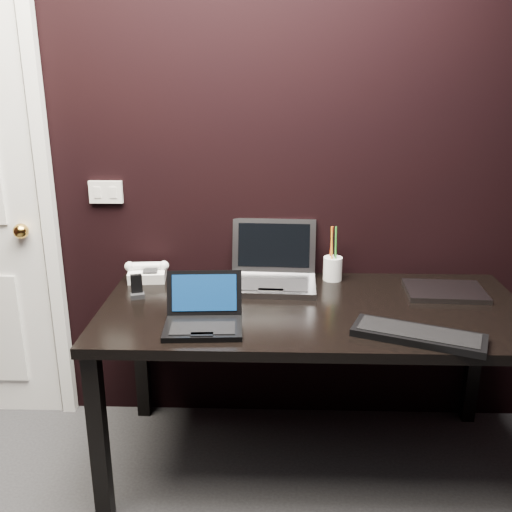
{
  "coord_description": "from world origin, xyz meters",
  "views": [
    {
      "loc": [
        0.13,
        -0.72,
        1.63
      ],
      "look_at": [
        0.07,
        1.35,
        0.97
      ],
      "focal_mm": 40.0,
      "sensor_mm": 36.0,
      "label": 1
    }
  ],
  "objects_px": {
    "desk_phone": "(147,272)",
    "pen_cup": "(333,267)",
    "ext_keyboard": "(418,335)",
    "closed_laptop": "(445,291)",
    "mobile_phone": "(137,289)",
    "silver_laptop": "(272,274)",
    "netbook": "(204,317)",
    "desk": "(313,324)"
  },
  "relations": [
    {
      "from": "ext_keyboard",
      "to": "desk_phone",
      "type": "distance_m",
      "value": 1.22
    },
    {
      "from": "desk_phone",
      "to": "pen_cup",
      "type": "height_order",
      "value": "pen_cup"
    },
    {
      "from": "silver_laptop",
      "to": "pen_cup",
      "type": "height_order",
      "value": "silver_laptop"
    },
    {
      "from": "netbook",
      "to": "pen_cup",
      "type": "relative_size",
      "value": 1.2
    },
    {
      "from": "silver_laptop",
      "to": "desk",
      "type": "bearing_deg",
      "value": -55.68
    },
    {
      "from": "netbook",
      "to": "mobile_phone",
      "type": "distance_m",
      "value": 0.42
    },
    {
      "from": "desk",
      "to": "mobile_phone",
      "type": "xyz_separation_m",
      "value": [
        -0.73,
        0.07,
        0.11
      ]
    },
    {
      "from": "closed_laptop",
      "to": "mobile_phone",
      "type": "bearing_deg",
      "value": -176.5
    },
    {
      "from": "ext_keyboard",
      "to": "closed_laptop",
      "type": "distance_m",
      "value": 0.48
    },
    {
      "from": "silver_laptop",
      "to": "ext_keyboard",
      "type": "distance_m",
      "value": 0.74
    },
    {
      "from": "desk",
      "to": "silver_laptop",
      "type": "bearing_deg",
      "value": 124.32
    },
    {
      "from": "desk_phone",
      "to": "pen_cup",
      "type": "distance_m",
      "value": 0.83
    },
    {
      "from": "desk",
      "to": "closed_laptop",
      "type": "height_order",
      "value": "closed_laptop"
    },
    {
      "from": "closed_laptop",
      "to": "pen_cup",
      "type": "bearing_deg",
      "value": 161.03
    },
    {
      "from": "desk",
      "to": "desk_phone",
      "type": "height_order",
      "value": "desk_phone"
    },
    {
      "from": "netbook",
      "to": "closed_laptop",
      "type": "xyz_separation_m",
      "value": [
        0.98,
        0.36,
        -0.03
      ]
    },
    {
      "from": "netbook",
      "to": "silver_laptop",
      "type": "bearing_deg",
      "value": 60.85
    },
    {
      "from": "netbook",
      "to": "desk_phone",
      "type": "xyz_separation_m",
      "value": [
        -0.31,
        0.49,
        -0.0
      ]
    },
    {
      "from": "netbook",
      "to": "mobile_phone",
      "type": "xyz_separation_m",
      "value": [
        -0.31,
        0.28,
        -0.0
      ]
    },
    {
      "from": "closed_laptop",
      "to": "netbook",
      "type": "bearing_deg",
      "value": -159.91
    },
    {
      "from": "silver_laptop",
      "to": "mobile_phone",
      "type": "xyz_separation_m",
      "value": [
        -0.56,
        -0.17,
        -0.01
      ]
    },
    {
      "from": "ext_keyboard",
      "to": "desk_phone",
      "type": "height_order",
      "value": "desk_phone"
    },
    {
      "from": "netbook",
      "to": "pen_cup",
      "type": "height_order",
      "value": "pen_cup"
    },
    {
      "from": "desk",
      "to": "ext_keyboard",
      "type": "height_order",
      "value": "ext_keyboard"
    },
    {
      "from": "netbook",
      "to": "silver_laptop",
      "type": "height_order",
      "value": "silver_laptop"
    },
    {
      "from": "closed_laptop",
      "to": "mobile_phone",
      "type": "height_order",
      "value": "mobile_phone"
    },
    {
      "from": "ext_keyboard",
      "to": "closed_laptop",
      "type": "xyz_separation_m",
      "value": [
        0.21,
        0.43,
        -0.0
      ]
    },
    {
      "from": "ext_keyboard",
      "to": "mobile_phone",
      "type": "bearing_deg",
      "value": 161.78
    },
    {
      "from": "ext_keyboard",
      "to": "mobile_phone",
      "type": "distance_m",
      "value": 1.14
    },
    {
      "from": "ext_keyboard",
      "to": "mobile_phone",
      "type": "relative_size",
      "value": 4.91
    },
    {
      "from": "closed_laptop",
      "to": "mobile_phone",
      "type": "distance_m",
      "value": 1.3
    },
    {
      "from": "silver_laptop",
      "to": "mobile_phone",
      "type": "bearing_deg",
      "value": -163.16
    },
    {
      "from": "ext_keyboard",
      "to": "pen_cup",
      "type": "relative_size",
      "value": 1.93
    },
    {
      "from": "closed_laptop",
      "to": "pen_cup",
      "type": "distance_m",
      "value": 0.49
    },
    {
      "from": "desk",
      "to": "pen_cup",
      "type": "height_order",
      "value": "pen_cup"
    },
    {
      "from": "silver_laptop",
      "to": "mobile_phone",
      "type": "relative_size",
      "value": 4.01
    },
    {
      "from": "mobile_phone",
      "to": "pen_cup",
      "type": "xyz_separation_m",
      "value": [
        0.83,
        0.24,
        0.02
      ]
    },
    {
      "from": "closed_laptop",
      "to": "mobile_phone",
      "type": "xyz_separation_m",
      "value": [
        -1.29,
        -0.08,
        0.03
      ]
    },
    {
      "from": "ext_keyboard",
      "to": "silver_laptop",
      "type": "bearing_deg",
      "value": 134.49
    },
    {
      "from": "mobile_phone",
      "to": "pen_cup",
      "type": "bearing_deg",
      "value": 15.9
    },
    {
      "from": "netbook",
      "to": "mobile_phone",
      "type": "bearing_deg",
      "value": 138.0
    },
    {
      "from": "silver_laptop",
      "to": "desk_phone",
      "type": "bearing_deg",
      "value": 175.97
    }
  ]
}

